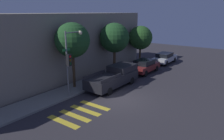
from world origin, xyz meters
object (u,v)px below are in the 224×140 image
at_px(tree_near_corner, 72,40).
at_px(tree_midblock, 114,38).
at_px(tree_far_end, 141,38).
at_px(pickup_truck, 115,77).
at_px(traffic_light_pole, 71,54).
at_px(sedan_middle, 165,58).
at_px(sedan_near_corner, 144,66).

distance_m(tree_near_corner, tree_midblock, 6.07).
relative_size(tree_near_corner, tree_far_end, 1.18).
height_order(pickup_truck, tree_midblock, tree_midblock).
bearing_deg(tree_midblock, traffic_light_pole, -170.39).
xyz_separation_m(traffic_light_pole, tree_midblock, (7.49, 1.27, 0.46)).
height_order(traffic_light_pole, sedan_middle, traffic_light_pole).
height_order(tree_near_corner, tree_midblock, tree_near_corner).
height_order(traffic_light_pole, pickup_truck, traffic_light_pole).
relative_size(traffic_light_pole, tree_near_corner, 0.91).
relative_size(pickup_truck, tree_midblock, 1.03).
distance_m(sedan_near_corner, sedan_middle, 5.59).
bearing_deg(tree_near_corner, tree_midblock, 0.00).
bearing_deg(traffic_light_pole, pickup_truck, -17.80).
xyz_separation_m(pickup_truck, tree_far_end, (9.23, 2.54, 2.44)).
height_order(sedan_middle, tree_far_end, tree_far_end).
bearing_deg(traffic_light_pole, tree_near_corner, 41.57).
bearing_deg(sedan_middle, tree_far_end, 129.01).
bearing_deg(tree_far_end, sedan_middle, -50.99).
relative_size(tree_midblock, tree_far_end, 1.12).
distance_m(sedan_middle, tree_near_corner, 14.46).
xyz_separation_m(sedan_middle, tree_midblock, (-7.74, 2.54, 3.13)).
height_order(sedan_middle, tree_midblock, tree_midblock).
bearing_deg(tree_far_end, pickup_truck, -164.63).
height_order(sedan_near_corner, tree_far_end, tree_far_end).
bearing_deg(tree_midblock, tree_far_end, 0.00).
distance_m(traffic_light_pole, sedan_near_corner, 10.07).
bearing_deg(tree_midblock, tree_near_corner, 180.00).
bearing_deg(pickup_truck, traffic_light_pole, 162.20).
distance_m(traffic_light_pole, tree_near_corner, 2.08).
bearing_deg(tree_far_end, traffic_light_pole, -174.50).
xyz_separation_m(traffic_light_pole, sedan_middle, (15.23, -1.27, -2.67)).
relative_size(traffic_light_pole, tree_midblock, 0.95).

